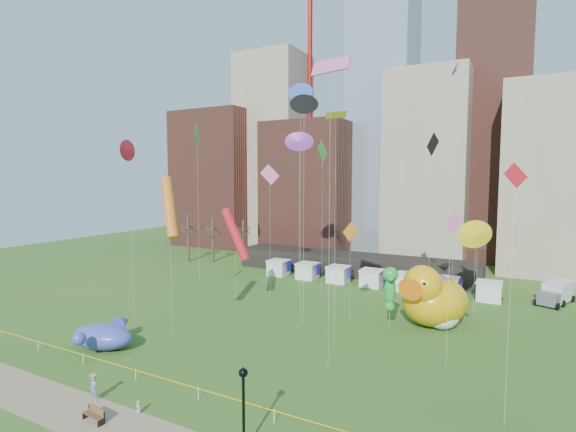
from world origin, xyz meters
The scene contains 35 objects.
ground centered at (0.00, 0.00, 0.00)m, with size 160.00×160.00×0.00m, color #295B1C.
skyline centered at (2.25, 61.06, 21.44)m, with size 101.00×23.00×68.00m.
crane_left centered at (-21.11, 64.00, 46.90)m, with size 23.00×1.00×76.00m.
pavilion centered at (-4.00, 42.00, 1.60)m, with size 38.00×6.00×3.20m, color black.
vendor_tents centered at (1.02, 36.00, 1.11)m, with size 33.24×2.80×2.40m.
bare_trees centered at (-30.17, 40.54, 4.01)m, with size 8.44×6.44×8.50m.
caution_tape centered at (0.00, 0.00, 0.68)m, with size 50.00×0.06×0.90m.
big_duck centered at (11.38, 22.95, 3.01)m, with size 8.46×9.39×6.56m.
small_duck centered at (12.38, 22.53, 1.58)m, with size 4.16×4.87×3.45m.
seahorse_green centered at (7.72, 20.31, 4.42)m, with size 1.91×2.18×6.31m.
seahorse_purple centered at (12.04, 23.19, 3.78)m, with size 1.45×1.77×5.47m.
whale_inflatable centered at (-13.40, 3.15, 1.16)m, with size 6.30×7.35×2.53m.
park_bench centered at (-3.99, -5.11, 0.47)m, with size 1.71×0.69×0.85m.
lamppost centered at (5.91, -3.20, 3.00)m, with size 0.51×0.51×4.91m.
box_truck centered at (23.30, 38.65, 1.34)m, with size 4.35×6.54×2.62m.
woman centered at (-6.17, -3.49, 0.89)m, with size 0.63×0.42×1.74m, color silver.
toddler centered at (-2.27, -3.20, 0.44)m, with size 0.29×0.21×0.85m, color white.
kite_0 centered at (-10.05, 18.80, 8.67)m, with size 3.70×1.37×11.76m.
kite_1 centered at (6.33, 7.76, 23.15)m, with size 3.39×1.39×23.82m.
kite_2 centered at (-0.61, 17.55, 22.48)m, with size 1.77×1.18×23.51m.
kite_3 centered at (-3.97, 29.93, 18.31)m, with size 0.18×2.83×20.09m.
kite_4 centered at (5.09, 12.00, 20.00)m, with size 1.85×0.43×20.69m.
kite_5 centered at (15.01, 29.29, 8.93)m, with size 1.77×1.50×10.48m.
kite_6 centered at (-9.61, 7.75, 12.48)m, with size 3.35×2.70×15.36m.
kite_7 centered at (14.30, 12.56, 22.72)m, with size 0.81×1.83×23.54m.
kite_8 centered at (-14.92, 7.98, 17.82)m, with size 1.01×2.03×18.90m.
kite_9 centered at (12.43, 29.54, 10.14)m, with size 2.01×1.65×11.56m.
kite_10 centered at (10.24, 27.42, 18.43)m, with size 1.65×2.05×20.17m.
kite_11 centered at (-21.12, 25.53, 20.77)m, with size 1.73×3.01×22.81m.
kite_12 centered at (14.98, 26.97, 9.26)m, with size 2.37×2.36×10.75m.
kite_13 centered at (-1.12, 17.81, 23.72)m, with size 1.81×0.35×24.72m.
kite_14 centered at (3.62, 19.90, 9.50)m, with size 2.00×0.81×10.74m.
kite_15 centered at (-6.41, 28.00, 19.84)m, with size 2.34×1.41×21.10m.
kite_16 centered at (18.59, 6.42, 14.52)m, with size 1.29×0.84×16.08m.
kite_17 centered at (-8.48, 24.03, 15.30)m, with size 2.52×0.42×16.88m.
Camera 1 is at (18.86, -22.16, 15.16)m, focal length 27.00 mm.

